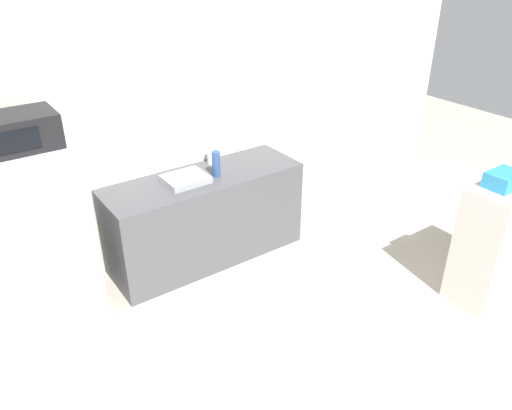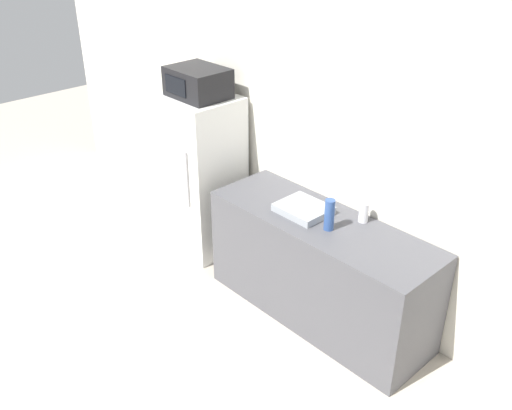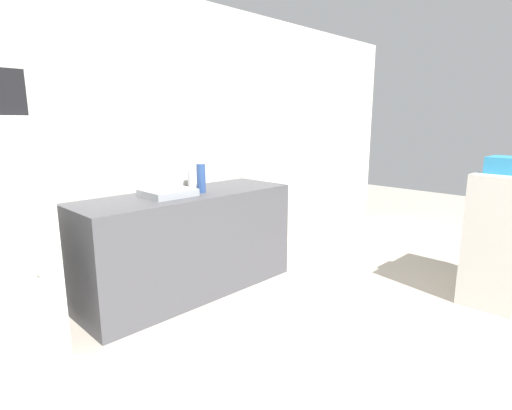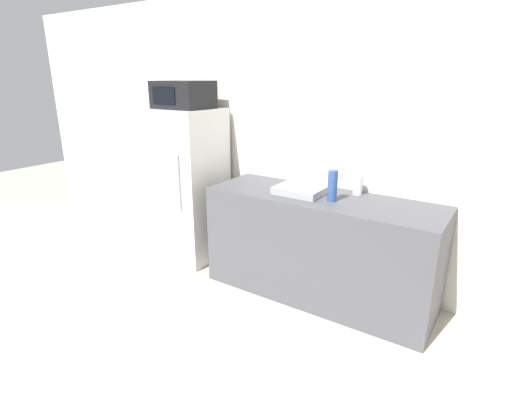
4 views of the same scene
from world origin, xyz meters
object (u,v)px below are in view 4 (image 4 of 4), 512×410
(refrigerator, at_px, (188,185))
(bottle_short, at_px, (358,185))
(bottle_tall, at_px, (332,186))
(microwave, at_px, (183,95))

(refrigerator, height_order, bottle_short, refrigerator)
(bottle_tall, bearing_deg, bottle_short, 69.32)
(refrigerator, xyz_separation_m, microwave, (-0.00, -0.00, 0.90))
(bottle_short, bearing_deg, refrigerator, -172.45)
(microwave, bearing_deg, bottle_tall, -1.94)
(refrigerator, height_order, microwave, microwave)
(bottle_short, bearing_deg, microwave, -172.41)
(refrigerator, bearing_deg, bottle_tall, -1.98)
(refrigerator, distance_m, bottle_short, 1.74)
(microwave, relative_size, bottle_short, 3.24)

